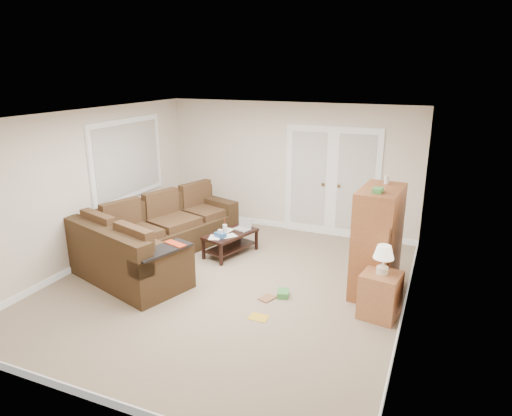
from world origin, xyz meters
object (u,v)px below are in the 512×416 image
at_px(tv_armoire, 377,241).
at_px(side_cabinet, 380,291).
at_px(coffee_table, 231,242).
at_px(sectional_sofa, 154,241).

height_order(tv_armoire, side_cabinet, tv_armoire).
height_order(coffee_table, tv_armoire, tv_armoire).
bearing_deg(sectional_sofa, coffee_table, 53.23).
relative_size(coffee_table, tv_armoire, 0.64).
bearing_deg(side_cabinet, sectional_sofa, -176.53).
bearing_deg(side_cabinet, coffee_table, 166.30).
distance_m(coffee_table, side_cabinet, 2.91).
xyz_separation_m(tv_armoire, side_cabinet, (0.18, -0.68, -0.43)).
height_order(sectional_sofa, coffee_table, sectional_sofa).
distance_m(coffee_table, tv_armoire, 2.60).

